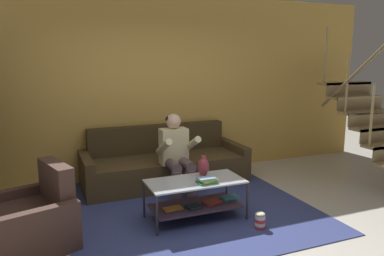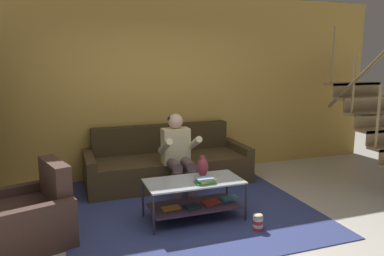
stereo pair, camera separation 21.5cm
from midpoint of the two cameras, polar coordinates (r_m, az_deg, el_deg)
name	(u,v)px [view 1 (the left image)]	position (r m, az deg, el deg)	size (l,w,h in m)	color
ground	(208,239)	(4.15, 0.96, -16.57)	(16.80, 16.80, 0.00)	beige
back_partition	(144,87)	(6.05, -8.32, 6.25)	(8.40, 0.12, 2.90)	gold
staircase_run	(378,126)	(6.37, 25.64, 0.33)	(0.96, 1.78, 2.42)	#A28859
couch	(164,165)	(5.80, -5.32, -5.63)	(2.46, 0.94, 0.85)	#483820
person_seated_center	(176,152)	(5.20, -3.57, -3.62)	(0.50, 0.58, 1.14)	#5F4B4F
coffee_table	(196,194)	(4.49, -0.71, -10.04)	(1.15, 0.55, 0.48)	#ABB4C0
area_rug	(181,201)	(5.12, -2.89, -11.07)	(3.00, 3.36, 0.01)	navy
vase	(203,167)	(4.56, 0.39, -5.90)	(0.14, 0.14, 0.25)	#913041
book_stack	(207,180)	(4.35, 0.85, -7.95)	(0.24, 0.20, 0.06)	#2F8F4F
armchair	(25,222)	(4.27, -25.47, -12.87)	(1.13, 1.09, 0.83)	#493129
popcorn_tub	(260,221)	(4.37, 8.91, -13.78)	(0.12, 0.12, 0.20)	red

